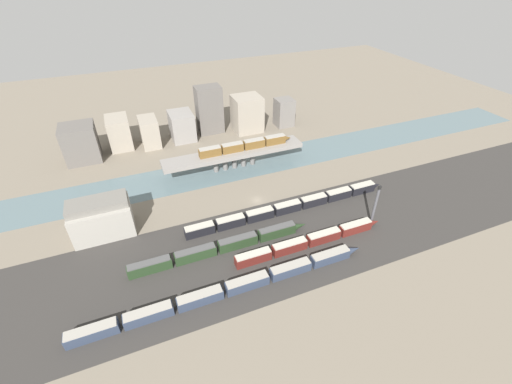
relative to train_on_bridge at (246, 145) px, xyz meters
name	(u,v)px	position (x,y,z in m)	size (l,w,h in m)	color
ground_plane	(257,200)	(-5.46, -26.19, -9.89)	(400.00, 400.00, 0.00)	#756B5B
railbed_yard	(285,241)	(-5.46, -50.19, -9.88)	(280.00, 42.00, 0.01)	#33302D
river_water	(235,167)	(-5.46, 0.00, -9.88)	(320.00, 21.01, 0.01)	slate
bridge	(234,154)	(-5.46, 0.00, -3.29)	(61.39, 9.13, 8.02)	gray
train_on_bridge	(246,145)	(0.00, 0.00, 0.00)	(42.03, 2.98, 3.82)	brown
train_yard_near	(230,289)	(-28.70, -63.24, -8.18)	(84.98, 2.99, 3.48)	#2D384C
train_yard_mid	(311,241)	(1.51, -54.91, -8.10)	(52.65, 2.83, 3.65)	#5B1E19
train_yard_far	(221,247)	(-26.06, -46.90, -8.00)	(58.77, 2.73, 3.85)	#23381E
train_yard_outer	(291,207)	(3.52, -36.52, -8.08)	(78.90, 3.05, 3.68)	black
warehouse_building	(102,218)	(-59.77, -23.67, -3.55)	(19.03, 11.83, 13.32)	#9E998E
signal_tower	(375,206)	(26.29, -53.70, -2.03)	(1.00, 0.92, 15.93)	#4C4C51
city_block_far_left	(81,143)	(-66.22, 32.18, -1.60)	(14.36, 13.25, 16.58)	#605B56
city_block_left	(119,132)	(-49.60, 39.09, -2.48)	(9.96, 14.11, 14.81)	gray
city_block_center	(149,132)	(-36.13, 35.56, -3.10)	(8.27, 13.37, 13.58)	gray
city_block_right	(182,126)	(-20.22, 36.51, -3.09)	(11.14, 14.06, 13.60)	gray
city_block_far_right	(209,110)	(-5.00, 39.18, 2.04)	(12.63, 8.91, 23.86)	#605B56
city_block_tall	(247,114)	(13.35, 33.64, -0.79)	(14.22, 13.11, 18.19)	gray
city_block_low	(284,112)	(33.92, 32.14, -2.64)	(9.06, 8.91, 14.48)	slate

